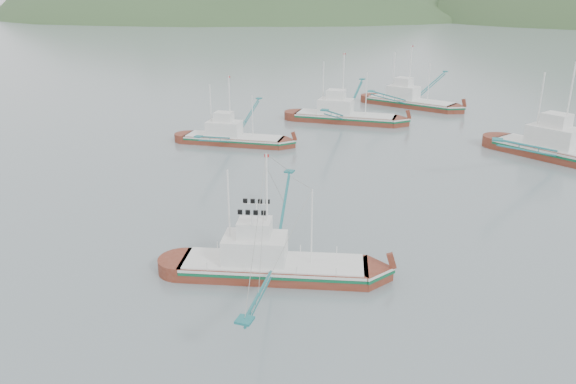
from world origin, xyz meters
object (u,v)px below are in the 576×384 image
(bg_boat_far, at_px, (344,112))
(bg_boat_right, at_px, (567,139))
(bg_boat_extra, at_px, (410,94))
(bg_boat_left, at_px, (232,134))
(main_boat, at_px, (272,252))

(bg_boat_far, relative_size, bg_boat_right, 0.99)
(bg_boat_far, height_order, bg_boat_extra, same)
(bg_boat_right, bearing_deg, bg_boat_far, -169.27)
(bg_boat_far, relative_size, bg_boat_left, 1.17)
(bg_boat_far, height_order, bg_boat_left, bg_boat_far)
(bg_boat_right, bearing_deg, main_boat, -88.86)
(bg_boat_far, relative_size, bg_boat_extra, 1.03)
(main_boat, xyz_separation_m, bg_boat_far, (-6.88, 47.95, -0.25))
(main_boat, xyz_separation_m, bg_boat_right, (21.84, 36.91, 0.79))
(bg_boat_far, bearing_deg, main_boat, -84.02)
(bg_boat_far, bearing_deg, bg_boat_extra, 60.77)
(bg_boat_left, distance_m, bg_boat_extra, 36.60)
(bg_boat_left, bearing_deg, main_boat, -66.78)
(main_boat, height_order, bg_boat_left, main_boat)
(bg_boat_right, bearing_deg, bg_boat_extra, 160.76)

